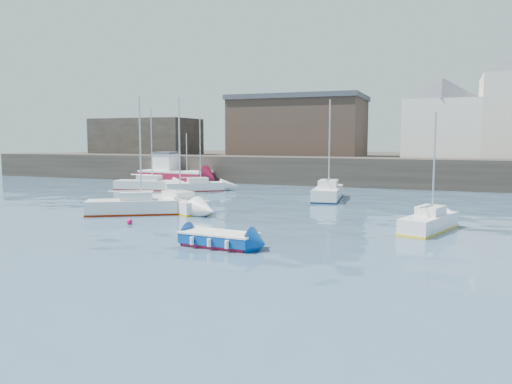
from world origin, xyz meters
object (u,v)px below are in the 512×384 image
(sailboat_f, at_px, (328,192))
(buoy_mid, at_px, (251,235))
(buoy_near, at_px, (130,224))
(buoy_far, at_px, (196,201))
(sailboat_b, at_px, (176,203))
(sailboat_c, at_px, (429,222))
(sailboat_e, at_px, (147,184))
(fishing_boat, at_px, (173,173))
(blue_dinghy, at_px, (219,239))
(sailboat_h, at_px, (195,186))
(sailboat_a, at_px, (133,206))

(sailboat_f, bearing_deg, buoy_mid, -91.10)
(buoy_near, xyz_separation_m, buoy_far, (-1.39, 11.02, 0.00))
(sailboat_b, bearing_deg, buoy_near, -87.76)
(sailboat_c, xyz_separation_m, sailboat_e, (-26.76, 13.54, 0.03))
(fishing_boat, height_order, buoy_far, fishing_boat)
(blue_dinghy, bearing_deg, sailboat_h, 120.23)
(buoy_near, bearing_deg, buoy_far, 97.19)
(sailboat_f, height_order, buoy_far, sailboat_f)
(sailboat_c, distance_m, buoy_mid, 9.77)
(sailboat_c, relative_size, sailboat_e, 0.81)
(blue_dinghy, distance_m, sailboat_a, 11.98)
(fishing_boat, bearing_deg, buoy_near, -64.98)
(sailboat_b, relative_size, sailboat_h, 1.09)
(blue_dinghy, xyz_separation_m, sailboat_c, (9.01, 7.68, 0.11))
(sailboat_b, xyz_separation_m, buoy_near, (0.23, -5.87, -0.51))
(sailboat_b, xyz_separation_m, buoy_mid, (8.15, -6.47, -0.51))
(sailboat_a, relative_size, sailboat_c, 1.21)
(fishing_boat, distance_m, sailboat_e, 8.47)
(sailboat_b, distance_m, buoy_near, 5.90)
(buoy_mid, bearing_deg, sailboat_e, 135.07)
(sailboat_a, bearing_deg, buoy_mid, -21.79)
(sailboat_e, height_order, sailboat_h, sailboat_e)
(fishing_boat, xyz_separation_m, sailboat_f, (20.26, -9.71, -0.51))
(blue_dinghy, xyz_separation_m, sailboat_h, (-12.73, 21.84, 0.08))
(sailboat_f, xyz_separation_m, buoy_near, (-8.24, -16.05, -0.58))
(blue_dinghy, height_order, buoy_near, blue_dinghy)
(sailboat_a, relative_size, sailboat_f, 0.95)
(sailboat_e, xyz_separation_m, sailboat_h, (5.03, 0.62, -0.05))
(sailboat_b, bearing_deg, buoy_far, 102.71)
(buoy_mid, distance_m, buoy_far, 14.88)
(sailboat_e, relative_size, buoy_far, 17.52)
(sailboat_h, bearing_deg, sailboat_f, -8.75)
(sailboat_c, bearing_deg, sailboat_h, 146.92)
(sailboat_h, bearing_deg, sailboat_a, -78.10)
(sailboat_b, height_order, sailboat_f, sailboat_f)
(buoy_mid, bearing_deg, blue_dinghy, -96.99)
(sailboat_b, height_order, buoy_far, sailboat_b)
(sailboat_c, distance_m, buoy_far, 19.28)
(fishing_boat, relative_size, buoy_far, 19.30)
(sailboat_b, bearing_deg, sailboat_a, -127.03)
(blue_dinghy, bearing_deg, buoy_mid, 83.01)
(blue_dinghy, height_order, buoy_far, blue_dinghy)
(blue_dinghy, bearing_deg, sailboat_f, 87.96)
(sailboat_b, relative_size, buoy_mid, 17.39)
(sailboat_e, relative_size, sailboat_h, 1.12)
(blue_dinghy, relative_size, buoy_mid, 8.46)
(buoy_mid, bearing_deg, sailboat_a, 158.21)
(blue_dinghy, xyz_separation_m, sailboat_a, (-9.63, 7.13, 0.16))
(blue_dinghy, distance_m, sailboat_c, 11.84)
(sailboat_e, relative_size, buoy_mid, 17.89)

